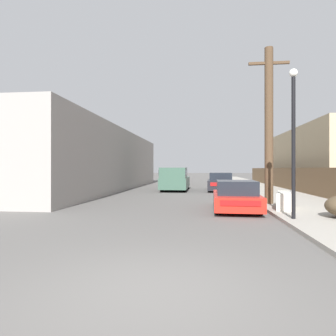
% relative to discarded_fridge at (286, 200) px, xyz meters
% --- Properties ---
extents(ground_plane, '(220.00, 220.00, 0.00)m').
position_rel_discarded_fridge_xyz_m(ground_plane, '(-3.97, -8.17, -0.44)').
color(ground_plane, '#595654').
extents(sidewalk_curb, '(4.20, 63.00, 0.12)m').
position_rel_discarded_fridge_xyz_m(sidewalk_curb, '(1.33, 15.33, -0.38)').
color(sidewalk_curb, '#9E998E').
rests_on(sidewalk_curb, ground).
extents(discarded_fridge, '(1.10, 1.93, 0.67)m').
position_rel_discarded_fridge_xyz_m(discarded_fridge, '(0.00, 0.00, 0.00)').
color(discarded_fridge, silver).
rests_on(discarded_fridge, sidewalk_curb).
extents(parked_sports_car_red, '(1.88, 4.10, 1.22)m').
position_rel_discarded_fridge_xyz_m(parked_sports_car_red, '(-1.91, 0.15, 0.11)').
color(parked_sports_car_red, red).
rests_on(parked_sports_car_red, ground).
extents(car_parked_mid, '(2.07, 4.67, 1.38)m').
position_rel_discarded_fridge_xyz_m(car_parked_mid, '(-1.86, 10.86, 0.20)').
color(car_parked_mid, black).
rests_on(car_parked_mid, ground).
extents(pickup_truck, '(2.01, 5.28, 1.76)m').
position_rel_discarded_fridge_xyz_m(pickup_truck, '(-5.32, 10.51, 0.43)').
color(pickup_truck, '#385647').
rests_on(pickup_truck, ground).
extents(utility_pole, '(1.80, 0.38, 7.05)m').
position_rel_discarded_fridge_xyz_m(utility_pole, '(-0.26, 1.75, 3.27)').
color(utility_pole, '#4C3826').
rests_on(utility_pole, sidewalk_curb).
extents(street_lamp, '(0.26, 0.26, 4.71)m').
position_rel_discarded_fridge_xyz_m(street_lamp, '(-0.42, -2.43, 2.41)').
color(street_lamp, black).
rests_on(street_lamp, sidewalk_curb).
extents(wooden_fence, '(0.08, 34.81, 1.62)m').
position_rel_discarded_fridge_xyz_m(wooden_fence, '(3.28, 10.08, 0.49)').
color(wooden_fence, brown).
rests_on(wooden_fence, sidewalk_curb).
extents(building_left_block, '(7.00, 24.81, 4.69)m').
position_rel_discarded_fridge_xyz_m(building_left_block, '(-12.59, 11.21, 1.90)').
color(building_left_block, gray).
rests_on(building_left_block, ground).
extents(building_right_house, '(6.00, 16.38, 5.12)m').
position_rel_discarded_fridge_xyz_m(building_right_house, '(7.54, 15.40, 2.12)').
color(building_right_house, tan).
rests_on(building_right_house, ground).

